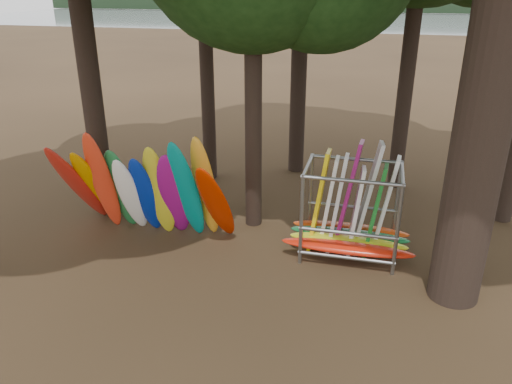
# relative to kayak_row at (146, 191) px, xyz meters

# --- Properties ---
(ground) EXTENTS (120.00, 120.00, 0.00)m
(ground) POSITION_rel_kayak_row_xyz_m (3.41, -1.08, -1.31)
(ground) COLOR #47331E
(ground) RESTS_ON ground
(lake) EXTENTS (160.00, 160.00, 0.00)m
(lake) POSITION_rel_kayak_row_xyz_m (3.41, 58.92, -1.31)
(lake) COLOR gray
(lake) RESTS_ON ground
(far_shore) EXTENTS (160.00, 4.00, 4.00)m
(far_shore) POSITION_rel_kayak_row_xyz_m (3.41, 108.92, 0.69)
(far_shore) COLOR black
(far_shore) RESTS_ON ground
(kayak_row) EXTENTS (4.81, 2.21, 3.09)m
(kayak_row) POSITION_rel_kayak_row_xyz_m (0.00, 0.00, 0.00)
(kayak_row) COLOR #B61E12
(kayak_row) RESTS_ON ground
(storage_rack) EXTENTS (3.20, 1.57, 2.88)m
(storage_rack) POSITION_rel_kayak_row_xyz_m (5.23, 0.37, -0.26)
(storage_rack) COLOR gray
(storage_rack) RESTS_ON ground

